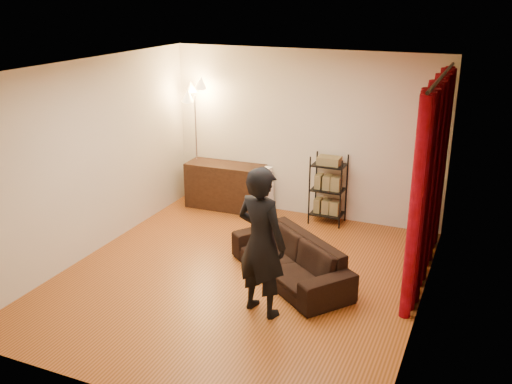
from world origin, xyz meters
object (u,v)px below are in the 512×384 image
at_px(wire_shelf, 328,190).
at_px(storage_boxes, 262,189).
at_px(sofa, 290,259).
at_px(media_cabinet, 226,186).
at_px(floor_lamp, 196,145).
at_px(person, 261,242).

bearing_deg(wire_shelf, storage_boxes, -175.13).
bearing_deg(wire_shelf, sofa, -80.15).
bearing_deg(media_cabinet, floor_lamp, 178.78).
bearing_deg(floor_lamp, person, -50.00).
distance_m(person, storage_boxes, 3.24).
relative_size(sofa, storage_boxes, 2.43).
height_order(sofa, storage_boxes, storage_boxes).
relative_size(person, wire_shelf, 1.58).
bearing_deg(floor_lamp, sofa, -39.09).
bearing_deg(storage_boxes, person, -67.33).
bearing_deg(person, sofa, -75.02).
distance_m(person, floor_lamp, 3.75).
distance_m(media_cabinet, wire_shelf, 1.80).
relative_size(sofa, person, 1.07).
distance_m(person, wire_shelf, 2.94).
relative_size(media_cabinet, storage_boxes, 1.71).
height_order(person, wire_shelf, person).
height_order(sofa, floor_lamp, floor_lamp).
distance_m(sofa, floor_lamp, 3.23).
height_order(wire_shelf, floor_lamp, floor_lamp).
xyz_separation_m(storage_boxes, floor_lamp, (-1.17, -0.09, 0.67)).
bearing_deg(wire_shelf, media_cabinet, -171.71).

